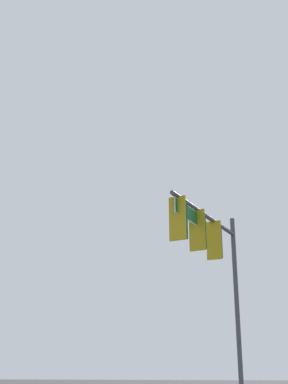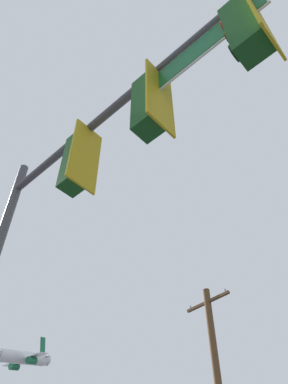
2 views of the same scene
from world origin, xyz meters
The scene contains 2 objects.
signal_pole_near centered at (-2.94, -6.80, 5.40)m, with size 5.44×0.62×7.11m.
airplane centered at (-117.07, 62.88, 50.06)m, with size 20.31×22.75×13.89m.
Camera 2 is at (-0.39, -8.94, 1.54)m, focal length 35.00 mm.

